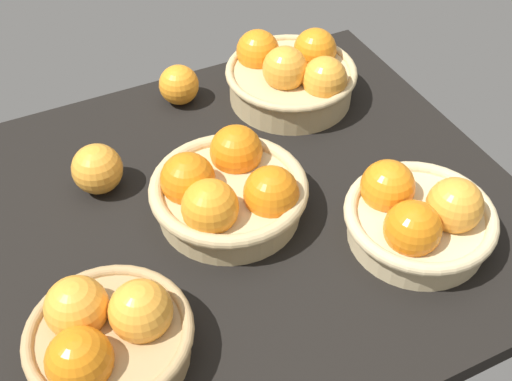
{
  "coord_description": "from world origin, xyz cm",
  "views": [
    {
      "loc": [
        -26.31,
        -61.84,
        72.81
      ],
      "look_at": [
        3.08,
        -1.4,
        7.0
      ],
      "focal_mm": 46.2,
      "sensor_mm": 36.0,
      "label": 1
    }
  ],
  "objects": [
    {
      "name": "loose_orange_front_gap",
      "position": [
        -16.04,
        13.2,
        6.81
      ],
      "size": [
        7.63,
        7.63,
        7.63
      ],
      "primitive_type": "sphere",
      "color": "#F49E33",
      "rests_on": "market_tray"
    },
    {
      "name": "loose_orange_back_gap",
      "position": [
        2.75,
        28.38,
        6.46
      ],
      "size": [
        6.92,
        6.92,
        6.92
      ],
      "primitive_type": "sphere",
      "color": "orange",
      "rests_on": "market_tray"
    },
    {
      "name": "basket_near_right",
      "position": [
        20.69,
        -16.02,
        7.25
      ],
      "size": [
        21.04,
        21.04,
        10.71
      ],
      "color": "#D3BC8C",
      "rests_on": "market_tray"
    },
    {
      "name": "basket_far_right",
      "position": [
        20.88,
        20.86,
        7.71
      ],
      "size": [
        22.7,
        22.7,
        11.6
      ],
      "color": "tan",
      "rests_on": "market_tray"
    },
    {
      "name": "market_tray",
      "position": [
        0.0,
        0.0,
        1.5
      ],
      "size": [
        84.0,
        72.0,
        3.0
      ],
      "primitive_type": "cube",
      "color": "black",
      "rests_on": "ground"
    },
    {
      "name": "basket_center",
      "position": [
        -0.69,
        0.14,
        7.44
      ],
      "size": [
        22.78,
        22.78,
        10.58
      ],
      "color": "tan",
      "rests_on": "market_tray"
    },
    {
      "name": "basket_near_left",
      "position": [
        -23.21,
        -15.78,
        7.28
      ],
      "size": [
        19.92,
        19.92,
        10.37
      ],
      "color": "tan",
      "rests_on": "market_tray"
    }
  ]
}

